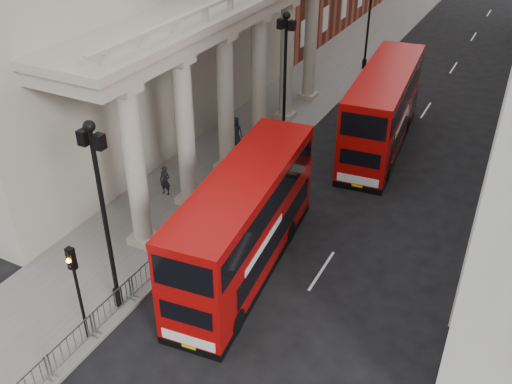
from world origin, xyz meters
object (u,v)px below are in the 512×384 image
at_px(bus_far, 383,108).
at_px(pedestrian_a, 165,180).
at_px(bus_near, 245,221).
at_px(pedestrian_c, 235,131).
at_px(lamp_post_south, 103,208).
at_px(lamp_post_north, 370,10).
at_px(traffic_light, 75,278).
at_px(pedestrian_b, 224,118).
at_px(lamp_post_mid, 285,73).

height_order(bus_far, pedestrian_a, bus_far).
bearing_deg(bus_near, pedestrian_c, 115.26).
xyz_separation_m(lamp_post_south, bus_near, (3.39, 4.70, -2.40)).
bearing_deg(bus_far, lamp_post_north, 106.49).
distance_m(traffic_light, bus_far, 21.58).
height_order(lamp_post_south, pedestrian_b, lamp_post_south).
distance_m(pedestrian_a, pedestrian_b, 8.40).
bearing_deg(bus_near, bus_far, 76.73).
height_order(bus_far, pedestrian_b, bus_far).
relative_size(lamp_post_south, bus_far, 0.71).
distance_m(lamp_post_south, pedestrian_a, 9.52).
bearing_deg(lamp_post_north, traffic_light, -89.83).
xyz_separation_m(lamp_post_south, lamp_post_north, (0.00, 32.00, 0.00)).
height_order(lamp_post_mid, pedestrian_a, lamp_post_mid).
height_order(bus_near, bus_far, bus_far).
distance_m(lamp_post_south, bus_near, 6.27).
bearing_deg(traffic_light, lamp_post_north, 90.17).
distance_m(lamp_post_north, traffic_light, 34.07).
distance_m(lamp_post_north, bus_far, 14.26).
height_order(lamp_post_south, bus_far, lamp_post_south).
relative_size(pedestrian_a, pedestrian_c, 0.89).
relative_size(pedestrian_b, pedestrian_c, 0.95).
bearing_deg(traffic_light, lamp_post_south, 92.84).
distance_m(bus_near, pedestrian_b, 14.12).
bearing_deg(pedestrian_a, lamp_post_north, 77.90).
relative_size(lamp_post_mid, lamp_post_north, 1.00).
bearing_deg(traffic_light, bus_near, 63.89).
distance_m(traffic_light, bus_near, 7.50).
bearing_deg(lamp_post_north, pedestrian_c, -99.10).
bearing_deg(bus_near, lamp_post_north, 91.19).
bearing_deg(lamp_post_north, pedestrian_a, -97.74).
height_order(pedestrian_a, pedestrian_c, pedestrian_c).
bearing_deg(pedestrian_c, traffic_light, -92.05).
height_order(lamp_post_north, pedestrian_b, lamp_post_north).
relative_size(bus_far, pedestrian_b, 6.60).
xyz_separation_m(traffic_light, pedestrian_a, (-3.36, 10.04, -2.15)).
distance_m(lamp_post_south, pedestrian_c, 15.59).
xyz_separation_m(lamp_post_north, traffic_light, (0.10, -34.02, -1.80)).
height_order(traffic_light, pedestrian_b, traffic_light).
relative_size(lamp_post_south, traffic_light, 1.93).
bearing_deg(lamp_post_mid, pedestrian_a, -112.22).
height_order(lamp_post_south, lamp_post_north, same).
distance_m(lamp_post_mid, pedestrian_c, 4.87).
bearing_deg(lamp_post_north, lamp_post_south, -90.00).
distance_m(lamp_post_south, bus_far, 19.78).
distance_m(lamp_post_north, pedestrian_c, 17.79).
relative_size(traffic_light, bus_near, 0.38).
bearing_deg(lamp_post_north, bus_near, -82.92).
distance_m(bus_near, pedestrian_c, 11.95).
bearing_deg(lamp_post_south, bus_far, 74.54).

